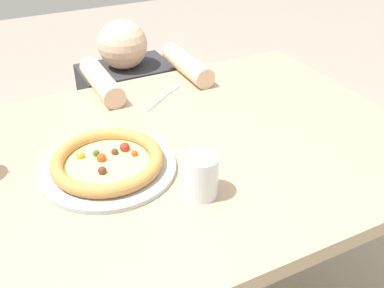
% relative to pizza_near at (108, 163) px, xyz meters
% --- Properties ---
extents(dining_table, '(1.29, 0.92, 0.75)m').
position_rel_pizza_near_xyz_m(dining_table, '(0.20, 0.02, -0.13)').
color(dining_table, tan).
rests_on(dining_table, ground).
extents(pizza_near, '(0.33, 0.33, 0.04)m').
position_rel_pizza_near_xyz_m(pizza_near, '(0.00, 0.00, 0.00)').
color(pizza_near, '#B7B7BC').
rests_on(pizza_near, dining_table).
extents(water_cup_clear, '(0.08, 0.08, 0.10)m').
position_rel_pizza_near_xyz_m(water_cup_clear, '(0.16, -0.18, 0.03)').
color(water_cup_clear, silver).
rests_on(water_cup_clear, dining_table).
extents(fork, '(0.17, 0.14, 0.00)m').
position_rel_pizza_near_xyz_m(fork, '(0.28, 0.30, -0.02)').
color(fork, silver).
rests_on(fork, dining_table).
extents(diner_seated, '(0.38, 0.51, 0.90)m').
position_rel_pizza_near_xyz_m(diner_seated, '(0.27, 0.65, -0.35)').
color(diner_seated, '#333847').
rests_on(diner_seated, ground).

